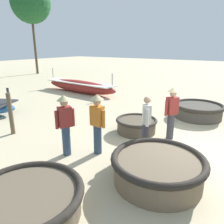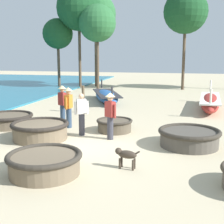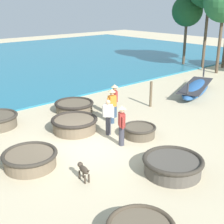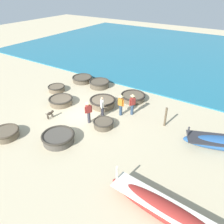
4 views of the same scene
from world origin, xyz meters
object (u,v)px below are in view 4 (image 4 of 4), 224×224
coracle_front_right (99,84)px  dog (50,113)px  long_boat_green_hull (167,212)px  coracle_far_right (103,124)px  coracle_center (103,102)px  coracle_upturned (58,138)px  mooring_post_inland (166,117)px  fisherman_crouching (88,111)px  coracle_tilted (6,133)px  coracle_nearest (61,101)px  fisherman_standing_right (132,103)px  coracle_weathered (57,88)px  fisherman_with_hat (102,106)px  coracle_front_left (133,97)px  coracle_beside_post (82,79)px  fisherman_hauling (121,104)px

coracle_front_right → dog: bearing=2.3°
long_boat_green_hull → coracle_far_right: bearing=-123.2°
coracle_center → coracle_front_right: coracle_center is taller
coracle_upturned → mooring_post_inland: 7.13m
fisherman_crouching → mooring_post_inland: 5.23m
dog → mooring_post_inland: 8.11m
coracle_center → long_boat_green_hull: bearing=51.1°
coracle_tilted → coracle_far_right: coracle_tilted is taller
coracle_nearest → long_boat_green_hull: bearing=66.4°
coracle_center → fisherman_crouching: (2.43, 0.57, 0.62)m
long_boat_green_hull → fisherman_crouching: size_ratio=3.39×
fisherman_standing_right → coracle_nearest: bearing=-72.2°
coracle_weathered → fisherman_crouching: bearing=67.1°
fisherman_with_hat → fisherman_crouching: fisherman_crouching is taller
coracle_far_right → dog: (1.19, -3.83, 0.11)m
fisherman_standing_right → fisherman_crouching: (2.60, -1.97, 0.00)m
coracle_tilted → coracle_nearest: bearing=-177.6°
coracle_upturned → coracle_far_right: 3.15m
coracle_nearest → dog: size_ratio=2.80×
coracle_center → coracle_upturned: size_ratio=1.01×
coracle_weathered → fisherman_crouching: fisherman_crouching is taller
dog → coracle_nearest: bearing=-155.7°
coracle_center → coracle_upturned: 5.16m
coracle_weathered → fisherman_with_hat: fisherman_with_hat is taller
mooring_post_inland → coracle_center: bearing=-88.7°
coracle_far_right → mooring_post_inland: 4.21m
coracle_center → mooring_post_inland: mooring_post_inland is taller
dog → mooring_post_inland: mooring_post_inland is taller
coracle_front_left → coracle_front_right: 3.93m
coracle_beside_post → coracle_upturned: bearing=31.1°
fisherman_crouching → mooring_post_inland: bearing=119.1°
coracle_upturned → coracle_beside_post: coracle_upturned is taller
coracle_front_left → coracle_beside_post: (-0.62, -5.99, 0.01)m
coracle_nearest → coracle_far_right: bearing=81.2°
mooring_post_inland → coracle_front_right: bearing=-109.5°
coracle_center → coracle_nearest: size_ratio=1.07×
coracle_center → fisherman_standing_right: bearing=94.0°
coracle_weathered → fisherman_standing_right: fisherman_standing_right is taller
coracle_front_right → fisherman_with_hat: fisherman_with_hat is taller
coracle_tilted → coracle_center: 7.20m
long_boat_green_hull → dog: 10.28m
coracle_tilted → coracle_front_right: size_ratio=0.88×
coracle_weathered → dog: dog is taller
fisherman_crouching → coracle_front_right: bearing=-150.6°
coracle_beside_post → fisherman_crouching: bearing=43.9°
long_boat_green_hull → fisherman_hauling: (-5.92, -5.89, 0.56)m
coracle_front_right → coracle_upturned: (7.92, 2.71, -0.01)m
fisherman_standing_right → fisherman_hauling: 0.84m
coracle_front_left → coracle_nearest: bearing=-49.9°
fisherman_with_hat → coracle_beside_post: bearing=-127.3°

